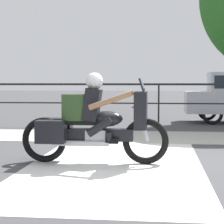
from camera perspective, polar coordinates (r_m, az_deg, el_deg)
name	(u,v)px	position (r m, az deg, el deg)	size (l,w,h in m)	color
ground_plane	(157,162)	(7.50, 5.92, -6.52)	(120.00, 120.00, 0.00)	#424244
sidewalk_band	(158,137)	(10.86, 6.05, -3.24)	(44.00, 2.40, 0.01)	#A8A59E
crosswalk_band	(116,163)	(7.34, 0.50, -6.70)	(2.82, 6.00, 0.01)	silver
fence_railing	(159,93)	(12.96, 6.12, 2.49)	(36.00, 0.05, 1.32)	black
motorcycle	(93,122)	(7.28, -2.45, -1.34)	(2.48, 0.76, 1.52)	black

